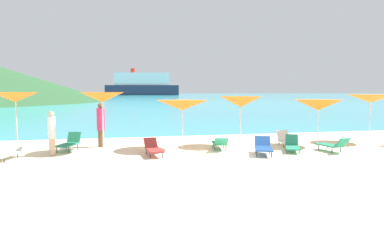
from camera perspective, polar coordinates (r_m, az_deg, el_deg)
ground_plane at (r=21.81m, az=-1.79°, el=-2.01°), size 50.00×100.00×0.30m
ocean_water at (r=238.34m, az=-11.27°, el=4.07°), size 650.00×440.00×0.02m
umbrella_0 at (r=15.19m, az=-27.25°, el=3.36°), size 1.94×1.94×2.39m
umbrella_1 at (r=14.17m, az=-14.65°, el=3.66°), size 1.85×1.85×2.39m
umbrella_2 at (r=14.32m, az=-1.62°, el=2.46°), size 2.23×2.23×2.05m
umbrella_3 at (r=15.35m, az=8.09°, el=3.01°), size 1.97×1.97×2.20m
umbrella_4 at (r=16.29m, az=20.23°, el=2.34°), size 2.07×2.07×2.05m
umbrella_5 at (r=18.39m, az=27.54°, el=3.17°), size 2.25×2.25×2.28m
lounge_chair_0 at (r=14.26m, az=4.64°, el=-3.78°), size 0.80×1.58×0.60m
lounge_chair_2 at (r=13.15m, az=-6.46°, el=-4.60°), size 0.64×1.69×0.57m
lounge_chair_3 at (r=13.48m, az=11.74°, el=-4.35°), size 1.09×1.61×0.63m
lounge_chair_4 at (r=14.97m, az=-19.74°, el=-3.58°), size 0.97×1.46×0.70m
lounge_chair_5 at (r=14.87m, az=22.34°, el=-3.78°), size 0.75×1.48×0.65m
lounge_chair_6 at (r=13.95m, az=-28.40°, el=-4.74°), size 0.94×1.77×0.55m
lounge_chair_7 at (r=15.99m, az=15.25°, el=-3.21°), size 0.87×1.66×0.62m
lounge_chair_8 at (r=14.54m, az=16.32°, el=-4.04°), size 1.13×1.63×0.61m
beachgoer_0 at (r=13.94m, az=-22.25°, el=-1.82°), size 0.29×0.29×1.69m
beachgoer_1 at (r=15.47m, az=-14.88°, el=-0.58°), size 0.35×0.35×1.92m
cruise_ship at (r=240.95m, az=-8.23°, el=5.73°), size 50.82×16.75×18.30m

